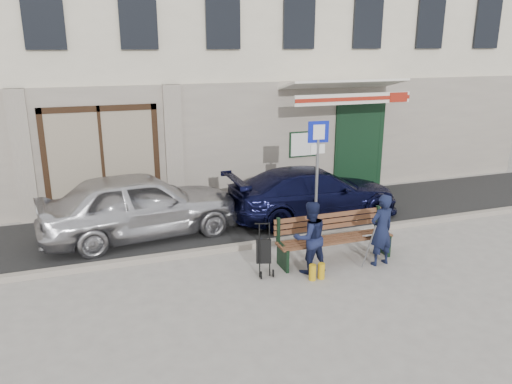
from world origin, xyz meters
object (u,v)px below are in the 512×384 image
car_silver (140,205)px  bench (333,239)px  woman (310,237)px  parking_sign (317,159)px  car_navy (313,193)px  man (382,230)px  stroller (264,252)px

car_silver → bench: size_ratio=1.83×
car_silver → woman: (2.77, -2.93, -0.05)m
bench → parking_sign: bearing=76.0°
car_silver → car_navy: size_ratio=1.00×
parking_sign → woman: parking_sign is taller
bench → woman: (-0.65, -0.31, 0.24)m
man → car_navy: bearing=-97.9°
bench → man: (0.80, -0.48, 0.26)m
man → stroller: bearing=-17.4°
car_navy → woman: 3.15m
car_navy → woman: bearing=152.1°
car_navy → parking_sign: parking_sign is taller
car_silver → man: bearing=-133.1°
stroller → woman: bearing=4.7°
parking_sign → man: bearing=-72.9°
car_silver → car_navy: car_silver is taller
car_silver → car_navy: (4.20, -0.12, -0.11)m
man → stroller: (-2.30, 0.36, -0.29)m
car_navy → bench: car_navy is taller
bench → stroller: bench is taller
parking_sign → car_silver: bearing=170.6°
parking_sign → woman: 2.38m
car_navy → man: size_ratio=3.04×
stroller → man: bearing=8.7°
car_navy → parking_sign: (-0.38, -0.92, 1.08)m
car_silver → bench: (3.43, -2.61, -0.29)m
bench → woman: size_ratio=1.72×
car_navy → stroller: 3.47m
parking_sign → man: 2.32m
man → woman: bearing=-15.0°
woman → parking_sign: bearing=-123.5°
bench → woman: bearing=-154.4°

